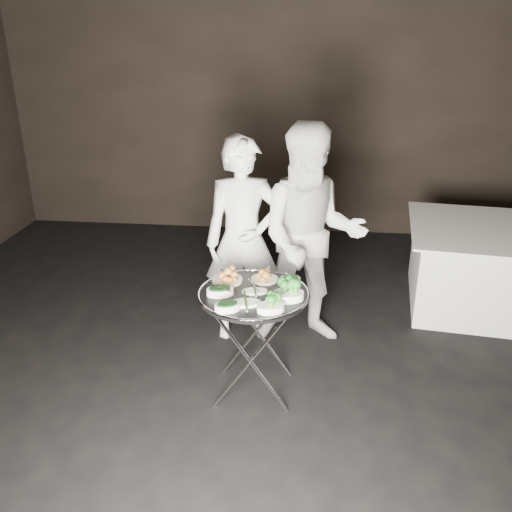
# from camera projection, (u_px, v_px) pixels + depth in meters

# --- Properties ---
(floor) EXTENTS (6.00, 7.00, 0.05)m
(floor) POSITION_uv_depth(u_px,v_px,m) (215.00, 410.00, 3.60)
(floor) COLOR black
(floor) RESTS_ON ground
(wall_back) EXTENTS (6.00, 0.05, 3.00)m
(wall_back) POSITION_uv_depth(u_px,v_px,m) (264.00, 105.00, 6.24)
(wall_back) COLOR black
(wall_back) RESTS_ON floor
(tray_stand) EXTENTS (0.50, 0.43, 0.74)m
(tray_stand) POSITION_uv_depth(u_px,v_px,m) (254.00, 339.00, 3.60)
(tray_stand) COLOR silver
(tray_stand) RESTS_ON floor
(serving_tray) EXTENTS (0.72, 0.72, 0.04)m
(serving_tray) POSITION_uv_depth(u_px,v_px,m) (254.00, 294.00, 3.47)
(serving_tray) COLOR black
(serving_tray) RESTS_ON tray_stand
(potato_plate_a) EXTENTS (0.21, 0.21, 0.08)m
(potato_plate_a) POSITION_uv_depth(u_px,v_px,m) (227.00, 277.00, 3.61)
(potato_plate_a) COLOR beige
(potato_plate_a) RESTS_ON serving_tray
(potato_plate_b) EXTENTS (0.18, 0.18, 0.06)m
(potato_plate_b) POSITION_uv_depth(u_px,v_px,m) (265.00, 276.00, 3.63)
(potato_plate_b) COLOR beige
(potato_plate_b) RESTS_ON serving_tray
(greens_bowl) EXTENTS (0.13, 0.13, 0.08)m
(greens_bowl) POSITION_uv_depth(u_px,v_px,m) (290.00, 280.00, 3.56)
(greens_bowl) COLOR white
(greens_bowl) RESTS_ON serving_tray
(asparagus_plate_a) EXTENTS (0.18, 0.12, 0.03)m
(asparagus_plate_a) POSITION_uv_depth(u_px,v_px,m) (255.00, 291.00, 3.47)
(asparagus_plate_a) COLOR white
(asparagus_plate_a) RESTS_ON serving_tray
(asparagus_plate_b) EXTENTS (0.21, 0.14, 0.04)m
(asparagus_plate_b) POSITION_uv_depth(u_px,v_px,m) (245.00, 302.00, 3.31)
(asparagus_plate_b) COLOR white
(asparagus_plate_b) RESTS_ON serving_tray
(spinach_bowl_a) EXTENTS (0.19, 0.15, 0.07)m
(spinach_bowl_a) POSITION_uv_depth(u_px,v_px,m) (220.00, 290.00, 3.43)
(spinach_bowl_a) COLOR white
(spinach_bowl_a) RESTS_ON serving_tray
(spinach_bowl_b) EXTENTS (0.19, 0.16, 0.06)m
(spinach_bowl_b) POSITION_uv_depth(u_px,v_px,m) (227.00, 306.00, 3.24)
(spinach_bowl_b) COLOR white
(spinach_bowl_b) RESTS_ON serving_tray
(broccoli_bowl_a) EXTENTS (0.22, 0.17, 0.08)m
(broccoli_bowl_a) POSITION_uv_depth(u_px,v_px,m) (288.00, 294.00, 3.37)
(broccoli_bowl_a) COLOR white
(broccoli_bowl_a) RESTS_ON serving_tray
(broccoli_bowl_b) EXTENTS (0.20, 0.17, 0.07)m
(broccoli_bowl_b) POSITION_uv_depth(u_px,v_px,m) (271.00, 306.00, 3.23)
(broccoli_bowl_b) COLOR white
(broccoli_bowl_b) RESTS_ON serving_tray
(serving_utensils) EXTENTS (0.58, 0.45, 0.01)m
(serving_utensils) POSITION_uv_depth(u_px,v_px,m) (257.00, 281.00, 3.51)
(serving_utensils) COLOR silver
(serving_utensils) RESTS_ON serving_tray
(waiter_left) EXTENTS (0.66, 0.51, 1.62)m
(waiter_left) POSITION_uv_depth(u_px,v_px,m) (243.00, 241.00, 4.17)
(waiter_left) COLOR silver
(waiter_left) RESTS_ON floor
(waiter_right) EXTENTS (0.89, 0.73, 1.73)m
(waiter_right) POSITION_uv_depth(u_px,v_px,m) (311.00, 238.00, 4.08)
(waiter_right) COLOR silver
(waiter_right) RESTS_ON floor
(dining_table) EXTENTS (1.29, 1.29, 0.74)m
(dining_table) POSITION_uv_depth(u_px,v_px,m) (481.00, 267.00, 4.79)
(dining_table) COLOR white
(dining_table) RESTS_ON floor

